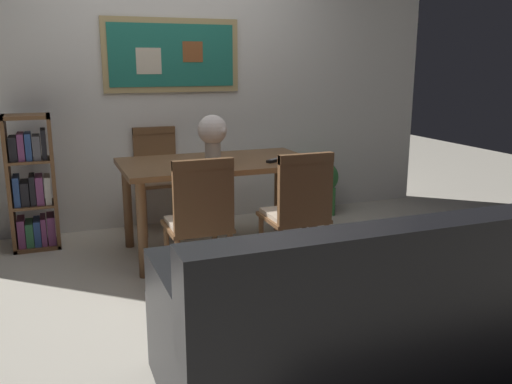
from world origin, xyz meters
name	(u,v)px	position (x,y,z in m)	size (l,w,h in m)	color
ground_plane	(228,278)	(0.00, 0.00, 0.00)	(12.00, 12.00, 0.00)	beige
wall_back_with_painting	(172,82)	(0.00, 1.56, 1.30)	(5.20, 0.14, 2.60)	silver
dining_table	(218,173)	(0.12, 0.58, 0.63)	(1.49, 0.86, 0.73)	brown
dining_chair_far_left	(157,170)	(-0.20, 1.38, 0.54)	(0.40, 0.41, 0.91)	brown
dining_chair_near_left	(200,215)	(-0.24, -0.19, 0.54)	(0.40, 0.41, 0.91)	brown
dining_chair_near_right	(298,206)	(0.43, -0.22, 0.54)	(0.40, 0.41, 0.91)	brown
leather_couch	(356,319)	(0.17, -1.40, 0.31)	(1.80, 0.84, 0.84)	black
bookshelf	(32,188)	(-1.25, 1.19, 0.50)	(0.36, 0.28, 1.08)	brown
potted_ivy	(322,186)	(1.42, 1.29, 0.28)	(0.32, 0.32, 0.56)	brown
flower_vase	(213,133)	(0.07, 0.54, 0.95)	(0.22, 0.22, 0.36)	beige
tv_remote	(275,160)	(0.51, 0.38, 0.74)	(0.16, 0.11, 0.02)	black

